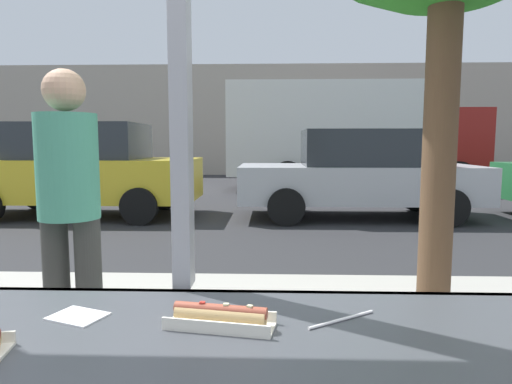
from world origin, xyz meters
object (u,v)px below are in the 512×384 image
parked_car_silver (360,173)px  box_truck (346,133)px  hotdog_tray_far (220,317)px  parked_car_yellow (82,170)px  pedestrian (69,201)px

parked_car_silver → box_truck: (0.56, 5.04, 0.84)m
hotdog_tray_far → parked_car_yellow: bearing=115.1°
hotdog_tray_far → pedestrian: (-0.97, 1.40, 0.07)m
parked_car_yellow → parked_car_silver: 5.23m
hotdog_tray_far → parked_car_silver: 7.61m
parked_car_silver → box_truck: size_ratio=0.60×
parked_car_silver → pedestrian: size_ratio=2.68×
parked_car_yellow → box_truck: (5.78, 5.04, 0.79)m
parked_car_yellow → pedestrian: pedestrian is taller
parked_car_silver → pedestrian: pedestrian is taller
parked_car_yellow → box_truck: box_truck is taller
pedestrian → hotdog_tray_far: bearing=-55.2°
parked_car_silver → pedestrian: 6.60m
parked_car_yellow → pedestrian: 6.50m
box_truck → pedestrian: 11.54m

